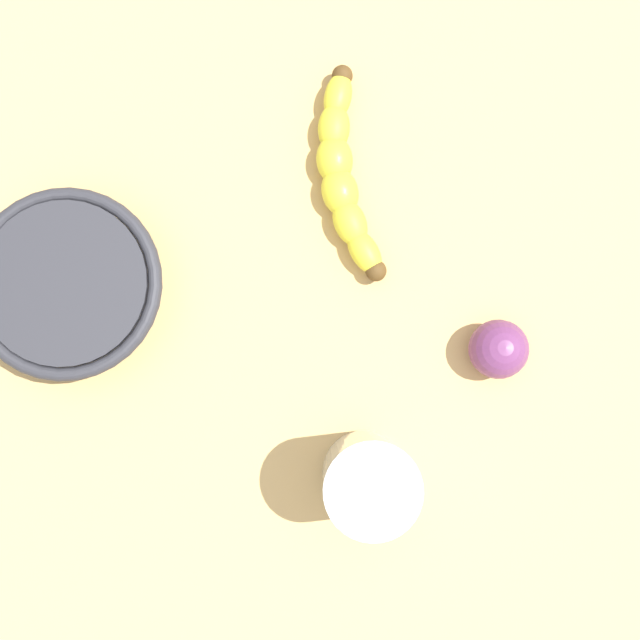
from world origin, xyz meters
TOP-DOWN VIEW (x-y plane):
  - wooden_tabletop at (0.00, 0.00)cm, footprint 120.00×120.00cm
  - banana at (-15.64, 8.08)cm, footprint 20.08×5.11cm
  - smoothie_glass at (11.01, 5.79)cm, footprint 7.52×7.52cm
  - ceramic_bowl at (-9.26, -17.10)cm, footprint 16.72×16.72cm
  - plum_fruit at (2.01, 18.95)cm, footprint 5.22×5.22cm

SIDE VIEW (x-z plane):
  - wooden_tabletop at x=0.00cm, z-range 0.00..3.00cm
  - banana at x=-15.64cm, z-range 3.00..6.31cm
  - plum_fruit at x=2.01cm, z-range 3.00..8.22cm
  - ceramic_bowl at x=-9.26cm, z-range 3.47..8.41cm
  - smoothie_glass at x=11.01cm, z-range 2.87..14.29cm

